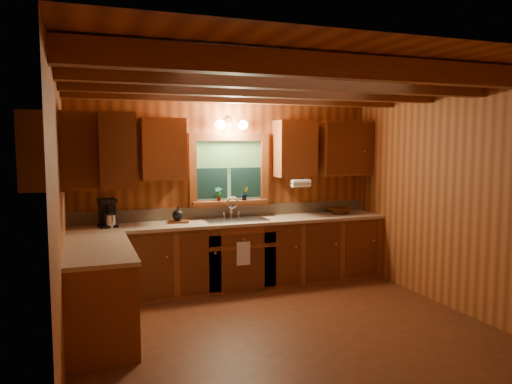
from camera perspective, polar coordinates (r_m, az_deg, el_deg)
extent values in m
plane|color=#532914|center=(5.30, 3.08, -15.52)|extent=(4.20, 4.20, 0.00)
plane|color=brown|center=(4.99, 3.25, 13.55)|extent=(4.20, 4.20, 0.00)
plane|color=brown|center=(6.76, -3.20, 0.45)|extent=(4.20, 0.00, 4.20)
plane|color=brown|center=(3.34, 16.18, -5.18)|extent=(4.20, 0.00, 4.20)
plane|color=brown|center=(4.58, -21.76, -2.45)|extent=(0.00, 3.80, 3.80)
plane|color=brown|center=(6.12, 21.55, -0.49)|extent=(0.00, 3.80, 3.80)
cube|color=brown|center=(3.91, 10.43, 14.03)|extent=(4.20, 0.14, 0.18)
cube|color=brown|center=(4.61, 5.26, 12.81)|extent=(4.20, 0.14, 0.18)
cube|color=brown|center=(5.34, 1.51, 11.85)|extent=(4.20, 0.14, 0.18)
cube|color=brown|center=(6.09, -1.32, 11.09)|extent=(4.20, 0.14, 0.18)
cube|color=brown|center=(6.60, -2.37, -7.32)|extent=(4.20, 0.62, 0.86)
cube|color=brown|center=(5.24, -17.80, -11.08)|extent=(0.62, 1.60, 0.86)
cube|color=tan|center=(6.52, -2.39, -3.47)|extent=(4.20, 0.66, 0.04)
cube|color=tan|center=(5.13, -17.84, -6.25)|extent=(0.64, 1.60, 0.04)
cube|color=tan|center=(6.78, -3.15, -2.26)|extent=(4.20, 0.02, 0.16)
cube|color=white|center=(5.45, -14.47, -10.33)|extent=(0.02, 0.60, 0.80)
cube|color=brown|center=(6.28, -17.84, 4.72)|extent=(0.78, 0.34, 0.78)
cube|color=brown|center=(6.35, -10.77, 4.90)|extent=(0.55, 0.34, 0.78)
cube|color=brown|center=(6.90, 4.55, 5.04)|extent=(0.55, 0.34, 0.78)
cube|color=brown|center=(7.26, 10.18, 5.00)|extent=(0.78, 0.34, 0.78)
cube|color=brown|center=(5.22, -19.90, 4.51)|extent=(0.34, 1.10, 0.78)
cube|color=brown|center=(6.69, -3.14, 6.40)|extent=(1.12, 0.08, 0.10)
cube|color=brown|center=(6.74, -3.10, -1.27)|extent=(1.12, 0.08, 0.10)
cube|color=brown|center=(6.57, -7.38, 2.45)|extent=(0.10, 0.08, 0.80)
cube|color=brown|center=(6.87, 0.96, 2.63)|extent=(0.10, 0.08, 0.80)
cube|color=#3F702F|center=(6.73, -3.20, 2.56)|extent=(0.92, 0.01, 0.80)
cube|color=black|center=(6.66, -5.10, 0.99)|extent=(0.42, 0.02, 0.42)
cube|color=black|center=(6.80, -1.20, 1.11)|extent=(0.42, 0.02, 0.42)
cylinder|color=black|center=(6.71, -3.14, 2.72)|extent=(0.92, 0.01, 0.01)
cube|color=brown|center=(6.70, -3.00, -1.14)|extent=(1.06, 0.14, 0.04)
cylinder|color=black|center=(6.70, -3.15, 8.37)|extent=(0.08, 0.03, 0.08)
cylinder|color=black|center=(6.61, -3.83, 8.40)|extent=(0.09, 0.17, 0.08)
cylinder|color=black|center=(6.67, -2.17, 8.38)|extent=(0.09, 0.17, 0.08)
sphere|color=#FFE0A5|center=(6.54, -4.19, 7.81)|extent=(0.13, 0.13, 0.13)
sphere|color=#FFE0A5|center=(6.63, -1.50, 7.79)|extent=(0.13, 0.13, 0.13)
cylinder|color=white|center=(6.74, 5.22, 1.02)|extent=(0.27, 0.11, 0.11)
cube|color=white|center=(6.28, -1.47, -7.16)|extent=(0.18, 0.01, 0.30)
cube|color=silver|center=(6.52, -2.42, -3.24)|extent=(0.82, 0.48, 0.02)
cube|color=#262628|center=(6.48, -4.02, -3.89)|extent=(0.34, 0.40, 0.14)
cube|color=#262628|center=(6.59, -0.84, -3.71)|extent=(0.34, 0.40, 0.14)
cylinder|color=silver|center=(6.68, -2.89, -2.12)|extent=(0.04, 0.04, 0.22)
torus|color=silver|center=(6.61, -2.74, -1.24)|extent=(0.16, 0.02, 0.16)
cube|color=black|center=(6.25, -16.83, -3.77)|extent=(0.19, 0.24, 0.03)
cube|color=black|center=(6.30, -16.92, -2.17)|extent=(0.19, 0.09, 0.32)
cube|color=black|center=(6.19, -16.90, -1.00)|extent=(0.19, 0.21, 0.04)
cylinder|color=black|center=(6.20, -16.84, -2.98)|extent=(0.12, 0.12, 0.14)
cylinder|color=silver|center=(6.19, -16.54, -3.27)|extent=(0.13, 0.13, 0.16)
cylinder|color=black|center=(6.15, -16.73, -1.80)|extent=(0.03, 0.04, 0.23)
cylinder|color=black|center=(6.17, -16.58, -1.78)|extent=(0.01, 0.01, 0.23)
cylinder|color=black|center=(6.18, -16.43, -1.76)|extent=(0.03, 0.04, 0.23)
cylinder|color=black|center=(6.19, -16.32, -1.75)|extent=(0.04, 0.06, 0.23)
cube|color=#582912|center=(6.40, -9.06, -3.41)|extent=(0.29, 0.23, 0.02)
sphere|color=black|center=(6.39, -9.07, -2.67)|extent=(0.14, 0.14, 0.14)
cylinder|color=black|center=(6.37, -9.08, -1.87)|extent=(0.02, 0.02, 0.04)
imported|color=#48230C|center=(7.21, 9.61, -2.14)|extent=(0.36, 0.36, 0.09)
imported|color=#582912|center=(6.63, -4.39, -0.22)|extent=(0.12, 0.10, 0.19)
imported|color=#582912|center=(6.72, -1.30, -0.16)|extent=(0.11, 0.10, 0.18)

